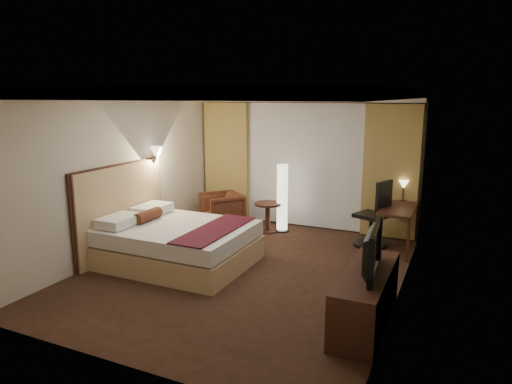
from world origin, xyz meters
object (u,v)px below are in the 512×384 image
at_px(armchair, 222,208).
at_px(desk, 397,228).
at_px(floor_lamp, 282,198).
at_px(office_chair, 371,213).
at_px(dresser, 366,298).
at_px(television, 366,246).
at_px(side_table, 268,217).
at_px(bed, 179,244).

distance_m(armchair, desk, 3.43).
distance_m(armchair, floor_lamp, 1.28).
relative_size(office_chair, dresser, 0.73).
xyz_separation_m(office_chair, television, (0.47, -2.87, 0.34)).
height_order(side_table, television, television).
relative_size(desk, television, 1.25).
xyz_separation_m(armchair, television, (3.45, -2.83, 0.56)).
height_order(floor_lamp, office_chair, floor_lamp).
bearing_deg(armchair, bed, -39.67).
bearing_deg(floor_lamp, desk, -3.13).
distance_m(floor_lamp, dresser, 3.80).
height_order(floor_lamp, desk, floor_lamp).
bearing_deg(dresser, side_table, 130.58).
bearing_deg(armchair, desk, 41.29).
relative_size(bed, floor_lamp, 1.65).
bearing_deg(side_table, floor_lamp, 29.38).
height_order(armchair, floor_lamp, floor_lamp).
xyz_separation_m(armchair, floor_lamp, (1.23, 0.21, 0.29)).
xyz_separation_m(side_table, television, (2.46, -2.90, 0.66)).
bearing_deg(office_chair, dresser, -58.64).
bearing_deg(side_table, bed, -105.45).
xyz_separation_m(side_table, floor_lamp, (0.24, 0.14, 0.38)).
height_order(bed, floor_lamp, floor_lamp).
bearing_deg(side_table, office_chair, -0.92).
relative_size(dresser, television, 1.59).
xyz_separation_m(armchair, office_chair, (2.98, 0.04, 0.22)).
distance_m(bed, side_table, 2.25).
relative_size(armchair, side_table, 1.32).
height_order(side_table, floor_lamp, floor_lamp).
bearing_deg(office_chair, side_table, -159.35).
relative_size(desk, office_chair, 1.08).
distance_m(side_table, office_chair, 2.02).
distance_m(office_chair, television, 2.93).
bearing_deg(desk, television, -89.61).
distance_m(dresser, television, 0.62).
xyz_separation_m(bed, office_chair, (2.59, 2.14, 0.28)).
bearing_deg(office_chair, armchair, -157.71).
xyz_separation_m(armchair, desk, (3.43, 0.09, -0.01)).
bearing_deg(armchair, floor_lamp, 49.38).
bearing_deg(desk, office_chair, -173.60).
relative_size(side_table, floor_lamp, 0.43).
height_order(armchair, dresser, armchair).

